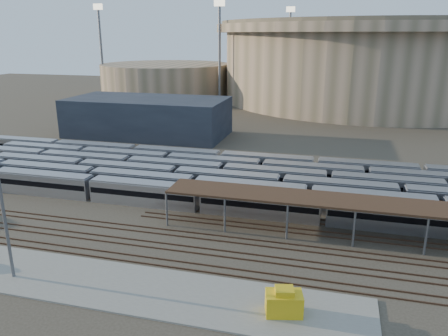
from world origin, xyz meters
TOP-DOWN VIEW (x-y plane):
  - ground at (0.00, 0.00)m, footprint 420.00×420.00m
  - apron at (-5.00, -15.00)m, footprint 50.00×9.00m
  - subway_trains at (-2.91, 18.50)m, footprint 125.94×23.90m
  - inspection_shed at (22.00, 4.00)m, footprint 60.30×6.00m
  - empty_tracks at (0.00, -5.00)m, footprint 170.00×9.62m
  - stadium at (25.00, 140.00)m, footprint 124.00×124.00m
  - secondary_arena at (-60.00, 130.00)m, footprint 56.00×56.00m
  - service_building at (-35.00, 55.00)m, footprint 42.00×20.00m
  - floodlight_0 at (-30.00, 110.00)m, footprint 4.00×1.00m
  - floodlight_1 at (-85.00, 120.00)m, footprint 4.00×1.00m
  - floodlight_3 at (-10.00, 160.00)m, footprint 4.00×1.00m
  - yard_light_pole at (-19.47, -16.36)m, footprint 0.80×0.36m
  - yellow_equipment at (10.93, -15.40)m, footprint 3.96×2.97m

SIDE VIEW (x-z plane):
  - ground at x=0.00m, z-range 0.00..0.00m
  - empty_tracks at x=0.00m, z-range 0.00..0.18m
  - apron at x=-5.00m, z-range 0.00..0.20m
  - yellow_equipment at x=10.93m, z-range 0.20..2.42m
  - subway_trains at x=-2.91m, z-range 0.00..3.60m
  - inspection_shed at x=22.00m, z-range 2.33..7.63m
  - service_building at x=-35.00m, z-range 0.00..10.00m
  - secondary_arena at x=-60.00m, z-range 0.00..14.00m
  - yard_light_pole at x=-19.47m, z-range 0.28..19.06m
  - stadium at x=25.00m, z-range 0.22..32.72m
  - floodlight_0 at x=-30.00m, z-range 1.45..39.85m
  - floodlight_1 at x=-85.00m, z-range 1.45..39.85m
  - floodlight_3 at x=-10.00m, z-range 1.45..39.85m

